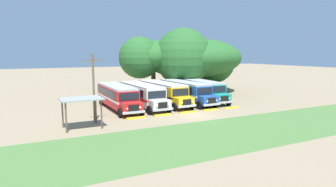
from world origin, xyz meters
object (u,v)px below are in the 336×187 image
object	(u,v)px
parked_bus_slot_4	(201,89)
waiting_shelter	(81,101)
broad_shade_tree	(152,57)
secondary_tree	(196,58)
utility_pole	(94,86)
parked_bus_slot_0	(118,96)
parked_bus_slot_3	(185,91)
parked_bus_slot_1	(142,94)
parked_bus_slot_2	(163,92)

from	to	relation	value
parked_bus_slot_4	waiting_shelter	world-z (taller)	parked_bus_slot_4
broad_shade_tree	secondary_tree	world-z (taller)	secondary_tree
secondary_tree	waiting_shelter	bearing A→B (deg)	-144.30
parked_bus_slot_4	waiting_shelter	xyz separation A→B (m)	(-18.08, -8.03, 0.87)
utility_pole	broad_shade_tree	bearing A→B (deg)	50.65
utility_pole	parked_bus_slot_0	bearing A→B (deg)	54.12
parked_bus_slot_4	utility_pole	bearing A→B (deg)	-64.97
secondary_tree	utility_pole	bearing A→B (deg)	-145.28
parked_bus_slot_3	parked_bus_slot_4	bearing A→B (deg)	98.55
parked_bus_slot_0	parked_bus_slot_1	distance (m)	3.12
parked_bus_slot_0	parked_bus_slot_1	world-z (taller)	same
broad_shade_tree	waiting_shelter	bearing A→B (deg)	-129.70
broad_shade_tree	secondary_tree	distance (m)	7.51
broad_shade_tree	parked_bus_slot_0	bearing A→B (deg)	-131.08
utility_pole	parked_bus_slot_4	bearing A→B (deg)	21.18
parked_bus_slot_1	parked_bus_slot_4	size ratio (longest dim) A/B	0.99
parked_bus_slot_1	parked_bus_slot_2	world-z (taller)	same
parked_bus_slot_4	utility_pole	size ratio (longest dim) A/B	1.67
parked_bus_slot_3	parked_bus_slot_1	bearing A→B (deg)	-91.52
parked_bus_slot_1	parked_bus_slot_4	distance (m)	9.32
parked_bus_slot_0	utility_pole	bearing A→B (deg)	-34.48
parked_bus_slot_1	utility_pole	world-z (taller)	utility_pole
parked_bus_slot_0	parked_bus_slot_3	xyz separation A→B (m)	(9.45, 0.09, 0.00)
parked_bus_slot_4	secondary_tree	bearing A→B (deg)	156.42
parked_bus_slot_4	waiting_shelter	size ratio (longest dim) A/B	3.04
parked_bus_slot_0	utility_pole	xyz separation A→B (m)	(-4.16, -5.76, 1.93)
parked_bus_slot_4	secondary_tree	world-z (taller)	secondary_tree
secondary_tree	utility_pole	xyz separation A→B (m)	(-20.69, -14.34, -2.32)
parked_bus_slot_0	parked_bus_slot_4	distance (m)	12.43
waiting_shelter	parked_bus_slot_4	bearing A→B (deg)	23.94
waiting_shelter	parked_bus_slot_2	bearing A→B (deg)	33.37
parked_bus_slot_4	utility_pole	world-z (taller)	utility_pole
parked_bus_slot_3	utility_pole	size ratio (longest dim) A/B	1.66
broad_shade_tree	waiting_shelter	size ratio (longest dim) A/B	3.27
broad_shade_tree	secondary_tree	bearing A→B (deg)	-16.26
parked_bus_slot_0	parked_bus_slot_1	xyz separation A→B (m)	(3.12, -0.00, 0.00)
parked_bus_slot_0	waiting_shelter	size ratio (longest dim) A/B	3.02
parked_bus_slot_2	waiting_shelter	size ratio (longest dim) A/B	3.03
secondary_tree	parked_bus_slot_0	bearing A→B (deg)	-152.56
parked_bus_slot_3	utility_pole	xyz separation A→B (m)	(-13.62, -5.85, 1.93)
parked_bus_slot_4	parked_bus_slot_3	bearing A→B (deg)	-75.20
parked_bus_slot_1	parked_bus_slot_3	bearing A→B (deg)	90.17
parked_bus_slot_0	waiting_shelter	xyz separation A→B (m)	(-5.67, -7.36, 0.87)
parked_bus_slot_4	broad_shade_tree	bearing A→B (deg)	-158.95
broad_shade_tree	parked_bus_slot_2	bearing A→B (deg)	-106.52
parked_bus_slot_3	waiting_shelter	bearing A→B (deg)	-66.14
parked_bus_slot_1	parked_bus_slot_3	world-z (taller)	same
waiting_shelter	secondary_tree	bearing A→B (deg)	35.70
parked_bus_slot_1	utility_pole	size ratio (longest dim) A/B	1.66
parked_bus_slot_0	secondary_tree	size ratio (longest dim) A/B	0.66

